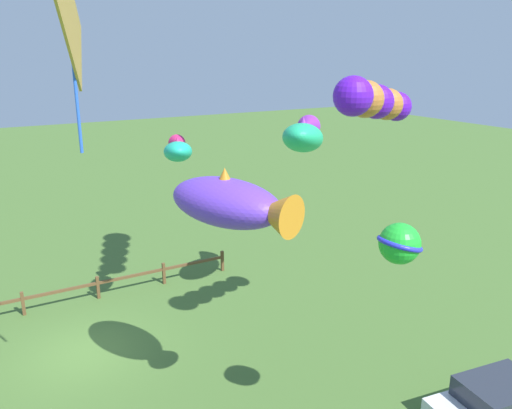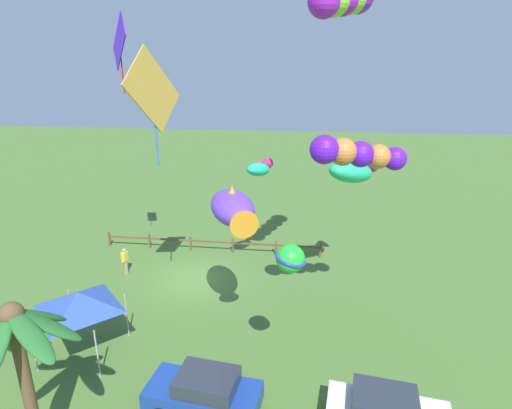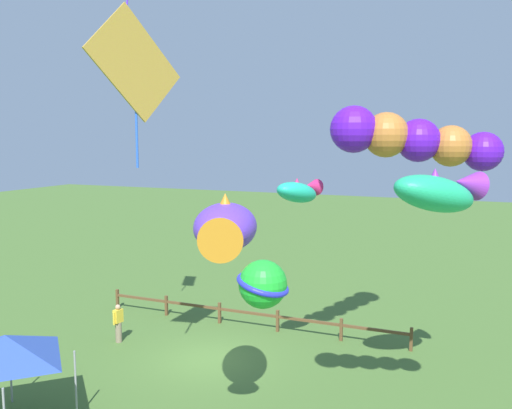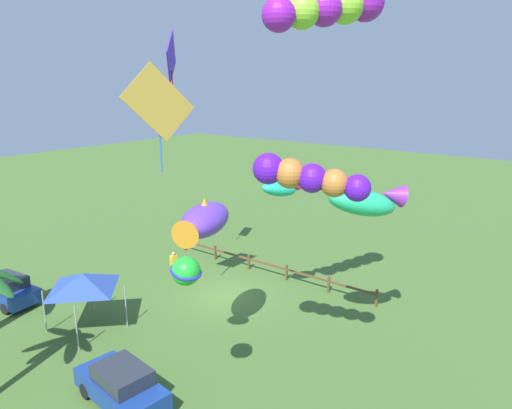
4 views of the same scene
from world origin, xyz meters
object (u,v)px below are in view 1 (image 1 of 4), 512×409
kite_fish_1 (232,203)px  kite_tube_2 (374,101)px  kite_fish_5 (178,150)px  parked_car_1 (502,406)px  kite_ball_3 (400,244)px  kite_diamond_4 (68,13)px  kite_fish_6 (304,136)px

kite_fish_1 → kite_tube_2: 5.13m
kite_tube_2 → kite_fish_1: bearing=1.8°
kite_fish_5 → kite_tube_2: bearing=131.7°
parked_car_1 → kite_fish_5: 11.96m
kite_ball_3 → kite_diamond_4: kite_diamond_4 is taller
kite_ball_3 → kite_fish_5: (1.97, -8.15, 0.94)m
parked_car_1 → kite_diamond_4: size_ratio=0.87×
kite_ball_3 → kite_diamond_4: size_ratio=0.22×
kite_fish_6 → kite_tube_2: bearing=84.3°
kite_tube_2 → kite_ball_3: kite_tube_2 is taller
kite_diamond_4 → kite_fish_6: kite_diamond_4 is taller
kite_fish_1 → kite_diamond_4: bearing=-15.3°
parked_car_1 → kite_diamond_4: (9.00, -5.16, 9.68)m
kite_tube_2 → kite_fish_5: size_ratio=1.63×
kite_tube_2 → kite_diamond_4: (7.90, -0.76, 2.10)m
kite_fish_1 → kite_fish_6: kite_fish_6 is taller
kite_diamond_4 → kite_fish_6: size_ratio=1.45×
parked_car_1 → kite_tube_2: size_ratio=1.11×
parked_car_1 → kite_fish_6: bearing=-85.2°
parked_car_1 → kite_fish_1: 8.86m
kite_fish_1 → kite_fish_5: size_ratio=1.74×
kite_tube_2 → kite_fish_5: bearing=-48.3°
kite_diamond_4 → kite_ball_3: bearing=143.3°
parked_car_1 → kite_fish_5: size_ratio=1.80×
kite_ball_3 → kite_diamond_4: 8.60m
kite_ball_3 → kite_diamond_4: bearing=-36.7°
kite_fish_5 → kite_diamond_4: bearing=45.9°
parked_car_1 → kite_ball_3: size_ratio=4.02×
kite_fish_1 → kite_fish_6: bearing=-140.5°
kite_diamond_4 → kite_tube_2: bearing=174.5°
kite_fish_1 → kite_ball_3: size_ratio=3.89×
kite_tube_2 → kite_fish_6: bearing=-95.7°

